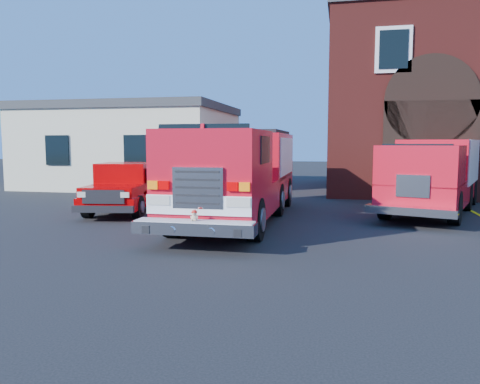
% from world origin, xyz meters
% --- Properties ---
extents(ground, '(100.00, 100.00, 0.00)m').
position_xyz_m(ground, '(0.00, 0.00, 0.00)').
color(ground, black).
rests_on(ground, ground).
extents(parking_stripe_far, '(0.12, 3.00, 0.01)m').
position_xyz_m(parking_stripe_far, '(6.50, 7.00, 0.00)').
color(parking_stripe_far, yellow).
rests_on(parking_stripe_far, ground).
extents(side_building, '(10.20, 8.20, 4.35)m').
position_xyz_m(side_building, '(-9.00, 13.00, 2.20)').
color(side_building, beige).
rests_on(side_building, ground).
extents(fire_engine, '(2.64, 9.03, 2.78)m').
position_xyz_m(fire_engine, '(-0.93, 3.06, 1.44)').
color(fire_engine, black).
rests_on(fire_engine, ground).
extents(pickup_truck, '(2.58, 5.29, 1.66)m').
position_xyz_m(pickup_truck, '(-5.09, 4.08, 0.79)').
color(pickup_truck, black).
rests_on(pickup_truck, ground).
extents(secondary_truck, '(4.59, 7.86, 2.44)m').
position_xyz_m(secondary_truck, '(5.18, 6.14, 1.33)').
color(secondary_truck, black).
rests_on(secondary_truck, ground).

